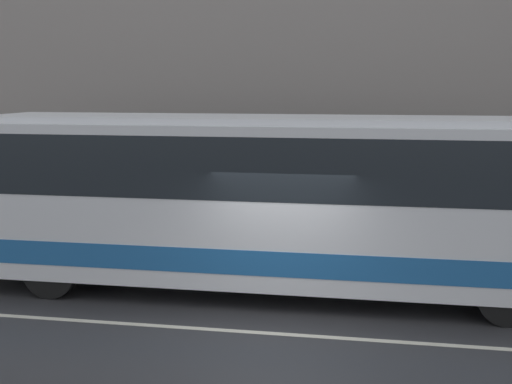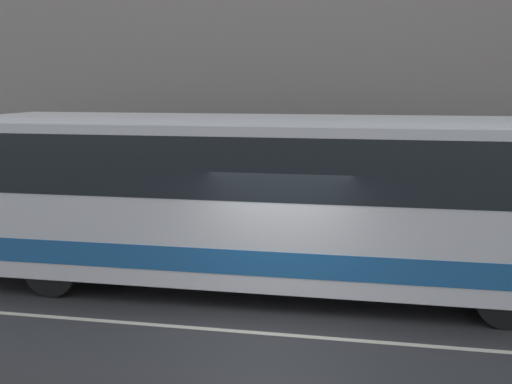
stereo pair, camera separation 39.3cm
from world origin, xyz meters
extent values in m
plane|color=#2D2D30|center=(0.00, 0.00, 0.00)|extent=(60.00, 60.00, 0.00)
cube|color=gray|center=(0.00, 5.48, 0.06)|extent=(60.00, 2.97, 0.12)
cube|color=gray|center=(0.00, 7.12, 4.87)|extent=(60.00, 0.30, 9.74)
cube|color=#2D2B28|center=(0.00, 6.95, 1.22)|extent=(60.00, 0.06, 2.44)
cube|color=beige|center=(0.00, 0.00, 0.00)|extent=(54.00, 0.14, 0.01)
cube|color=silver|center=(-0.72, 2.28, 1.82)|extent=(12.26, 2.56, 2.94)
cube|color=#1E5999|center=(-0.72, 2.28, 0.90)|extent=(12.19, 2.59, 0.45)
cube|color=black|center=(-0.72, 2.28, 2.55)|extent=(11.89, 2.58, 1.12)
cube|color=silver|center=(-0.72, 2.28, 3.35)|extent=(10.42, 2.18, 0.12)
cylinder|color=black|center=(3.81, 1.16, 0.52)|extent=(1.04, 0.28, 1.04)
cylinder|color=black|center=(3.81, 3.40, 0.52)|extent=(1.04, 0.28, 1.04)
cylinder|color=black|center=(-4.45, 1.16, 0.52)|extent=(1.04, 0.28, 1.04)
cylinder|color=black|center=(-4.45, 3.40, 0.52)|extent=(1.04, 0.28, 1.04)
camera|label=1|loc=(1.85, -10.94, 4.03)|focal=50.00mm
camera|label=2|loc=(2.24, -10.86, 4.03)|focal=50.00mm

